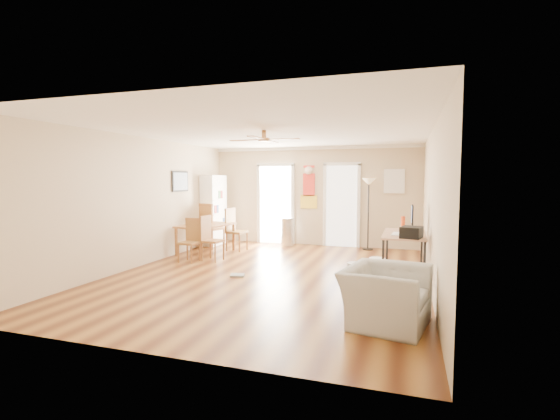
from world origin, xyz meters
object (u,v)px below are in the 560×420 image
(bookshelf, at_px, (214,210))
(dining_chair_near, at_px, (189,240))
(trash_can, at_px, (287,232))
(dining_chair_right_b, at_px, (213,238))
(wastebasket_b, at_px, (355,272))
(torchiere_lamp, at_px, (368,214))
(wastebasket_a, at_px, (377,267))
(computer_desk, at_px, (404,255))
(dining_table, at_px, (206,239))
(dining_chair_right_a, at_px, (237,230))
(printer, at_px, (411,232))
(dining_chair_far, at_px, (213,226))
(armchair, at_px, (386,296))

(bookshelf, distance_m, dining_chair_near, 2.28)
(trash_can, bearing_deg, dining_chair_right_b, -112.86)
(trash_can, xyz_separation_m, wastebasket_b, (2.17, -3.13, -0.21))
(trash_can, bearing_deg, wastebasket_b, -55.22)
(torchiere_lamp, height_order, wastebasket_a, torchiere_lamp)
(dining_chair_right_b, distance_m, computer_desk, 3.94)
(dining_chair_near, distance_m, wastebasket_b, 3.61)
(dining_table, bearing_deg, torchiere_lamp, 24.34)
(dining_chair_right_a, distance_m, printer, 4.54)
(dining_table, relative_size, dining_chair_right_b, 1.43)
(dining_table, xyz_separation_m, dining_chair_near, (0.13, -1.00, 0.11))
(dining_chair_right_a, relative_size, wastebasket_a, 3.09)
(dining_chair_near, distance_m, trash_can, 2.94)
(dining_table, relative_size, torchiere_lamp, 0.77)
(dining_chair_near, xyz_separation_m, wastebasket_a, (3.89, -0.06, -0.29))
(torchiere_lamp, relative_size, wastebasket_a, 5.32)
(wastebasket_a, bearing_deg, dining_chair_right_b, 174.47)
(bookshelf, distance_m, wastebasket_a, 5.01)
(trash_can, relative_size, printer, 2.00)
(dining_chair_right_a, relative_size, dining_chair_far, 0.91)
(dining_chair_near, height_order, dining_chair_far, dining_chair_far)
(wastebasket_b, bearing_deg, dining_chair_right_b, 165.56)
(dining_chair_right_a, bearing_deg, wastebasket_a, -106.90)
(printer, bearing_deg, bookshelf, 165.77)
(dining_chair_far, bearing_deg, dining_table, 125.06)
(dining_table, bearing_deg, armchair, -38.78)
(dining_chair_near, distance_m, computer_desk, 4.35)
(dining_chair_near, height_order, wastebasket_a, dining_chair_near)
(torchiere_lamp, height_order, wastebasket_b, torchiere_lamp)
(printer, bearing_deg, wastebasket_a, 158.35)
(bookshelf, bearing_deg, wastebasket_a, -8.74)
(trash_can, distance_m, armchair, 5.76)
(dining_chair_right_a, bearing_deg, armchair, -128.98)
(dining_chair_right_b, height_order, armchair, dining_chair_right_b)
(dining_chair_right_a, distance_m, wastebasket_b, 3.79)
(armchair, bearing_deg, trash_can, 40.15)
(bookshelf, distance_m, computer_desk, 5.33)
(dining_table, xyz_separation_m, torchiere_lamp, (3.61, 1.63, 0.55))
(wastebasket_a, height_order, wastebasket_b, wastebasket_a)
(bookshelf, bearing_deg, dining_chair_far, -48.48)
(bookshelf, height_order, trash_can, bookshelf)
(dining_chair_near, height_order, torchiere_lamp, torchiere_lamp)
(computer_desk, relative_size, printer, 3.98)
(printer, bearing_deg, wastebasket_b, -161.96)
(dining_chair_right_b, distance_m, wastebasket_b, 3.26)
(computer_desk, height_order, wastebasket_b, computer_desk)
(trash_can, bearing_deg, wastebasket_a, -46.65)
(wastebasket_a, bearing_deg, dining_chair_far, 157.45)
(printer, bearing_deg, computer_desk, 115.41)
(trash_can, distance_m, wastebasket_b, 3.81)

